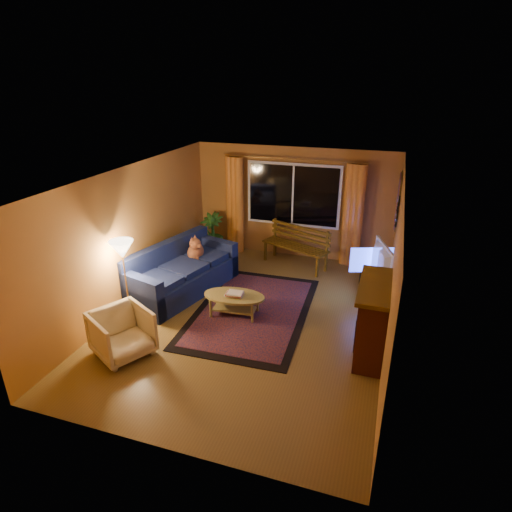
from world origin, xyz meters
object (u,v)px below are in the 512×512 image
(floor_lamp, at_px, (126,281))
(armchair, at_px, (122,331))
(bench, at_px, (295,256))
(sofa, at_px, (182,269))
(coffee_table, at_px, (234,305))
(tv_console, at_px, (375,287))

(floor_lamp, bearing_deg, armchair, -61.34)
(bench, distance_m, armchair, 4.34)
(armchair, bearing_deg, sofa, 31.30)
(armchair, relative_size, coffee_table, 0.74)
(coffee_table, bearing_deg, sofa, 157.77)
(bench, bearing_deg, coffee_table, -80.87)
(floor_lamp, bearing_deg, bench, 53.95)
(armchair, bearing_deg, tv_console, -20.15)
(armchair, bearing_deg, floor_lamp, 57.67)
(floor_lamp, bearing_deg, coffee_table, 21.05)
(bench, distance_m, coffee_table, 2.45)
(floor_lamp, distance_m, tv_console, 4.53)
(bench, distance_m, tv_console, 2.03)
(bench, height_order, sofa, sofa)
(floor_lamp, xyz_separation_m, coffee_table, (1.70, 0.65, -0.52))
(armchair, height_order, floor_lamp, floor_lamp)
(bench, height_order, coffee_table, bench)
(tv_console, bearing_deg, armchair, -154.68)
(bench, xyz_separation_m, armchair, (-1.70, -3.99, 0.17))
(sofa, height_order, armchair, sofa)
(floor_lamp, xyz_separation_m, tv_console, (4.00, 2.07, -0.48))
(armchair, height_order, tv_console, armchair)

